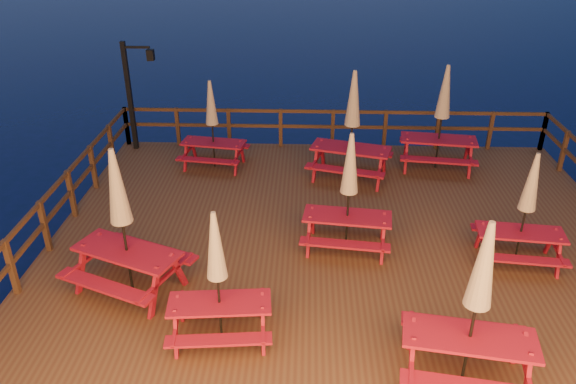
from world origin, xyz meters
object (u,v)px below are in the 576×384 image
picnic_table_1 (122,220)px  picnic_table_2 (352,124)px  picnic_table_0 (526,208)px  lamp_post (134,87)px

picnic_table_1 → picnic_table_2: size_ratio=0.99×
picnic_table_0 → picnic_table_2: size_ratio=0.83×
picnic_table_0 → picnic_table_2: 4.71m
picnic_table_2 → picnic_table_1: bearing=-115.9°
lamp_post → picnic_table_2: (5.76, -1.70, -0.36)m
lamp_post → picnic_table_1: (1.56, -6.44, -0.37)m
picnic_table_1 → picnic_table_2: (4.20, 4.73, 0.01)m
picnic_table_0 → picnic_table_1: picnic_table_1 is taller
picnic_table_0 → picnic_table_2: bearing=135.9°
lamp_post → picnic_table_0: size_ratio=1.31×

